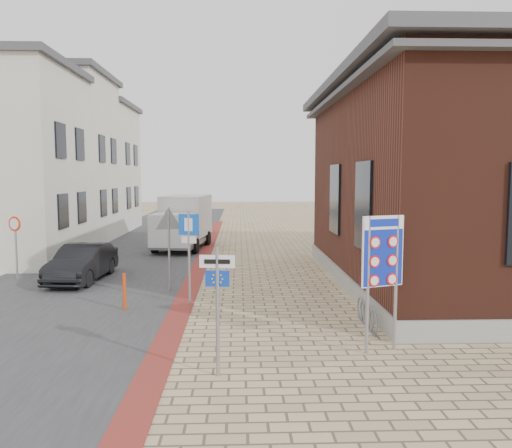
{
  "coord_description": "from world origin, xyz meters",
  "views": [
    {
      "loc": [
        -0.41,
        -9.4,
        3.61
      ],
      "look_at": [
        0.09,
        5.15,
        2.2
      ],
      "focal_mm": 35.0,
      "sensor_mm": 36.0,
      "label": 1
    }
  ],
  "objects_px": {
    "box_truck": "(183,222)",
    "border_sign": "(383,254)",
    "sedan": "(82,263)",
    "essen_sign": "(217,292)",
    "parking_sign": "(189,241)",
    "bollard": "(124,292)"
  },
  "relations": [
    {
      "from": "box_truck",
      "to": "border_sign",
      "type": "bearing_deg",
      "value": -61.46
    },
    {
      "from": "sedan",
      "to": "box_truck",
      "type": "relative_size",
      "value": 0.74
    },
    {
      "from": "essen_sign",
      "to": "parking_sign",
      "type": "relative_size",
      "value": 0.89
    },
    {
      "from": "sedan",
      "to": "bollard",
      "type": "bearing_deg",
      "value": -55.38
    },
    {
      "from": "sedan",
      "to": "bollard",
      "type": "relative_size",
      "value": 3.8
    },
    {
      "from": "border_sign",
      "to": "essen_sign",
      "type": "height_order",
      "value": "border_sign"
    },
    {
      "from": "sedan",
      "to": "essen_sign",
      "type": "xyz_separation_m",
      "value": [
        5.01,
        -8.36,
        0.92
      ]
    },
    {
      "from": "box_truck",
      "to": "essen_sign",
      "type": "xyz_separation_m",
      "value": [
        2.38,
        -15.93,
        0.2
      ]
    },
    {
      "from": "box_truck",
      "to": "border_sign",
      "type": "distance_m",
      "value": 15.85
    },
    {
      "from": "parking_sign",
      "to": "bollard",
      "type": "relative_size",
      "value": 2.62
    },
    {
      "from": "bollard",
      "to": "border_sign",
      "type": "bearing_deg",
      "value": -29.29
    },
    {
      "from": "box_truck",
      "to": "essen_sign",
      "type": "bearing_deg",
      "value": -73.98
    },
    {
      "from": "bollard",
      "to": "parking_sign",
      "type": "bearing_deg",
      "value": 15.2
    },
    {
      "from": "essen_sign",
      "to": "parking_sign",
      "type": "bearing_deg",
      "value": 106.4
    },
    {
      "from": "bollard",
      "to": "essen_sign",
      "type": "bearing_deg",
      "value": -59.13
    },
    {
      "from": "border_sign",
      "to": "parking_sign",
      "type": "distance_m",
      "value": 5.76
    },
    {
      "from": "sedan",
      "to": "parking_sign",
      "type": "height_order",
      "value": "parking_sign"
    },
    {
      "from": "sedan",
      "to": "bollard",
      "type": "height_order",
      "value": "sedan"
    },
    {
      "from": "sedan",
      "to": "box_truck",
      "type": "height_order",
      "value": "box_truck"
    },
    {
      "from": "box_truck",
      "to": "parking_sign",
      "type": "height_order",
      "value": "parking_sign"
    },
    {
      "from": "parking_sign",
      "to": "bollard",
      "type": "bearing_deg",
      "value": -149.61
    },
    {
      "from": "parking_sign",
      "to": "sedan",
      "type": "bearing_deg",
      "value": 155.05
    }
  ]
}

